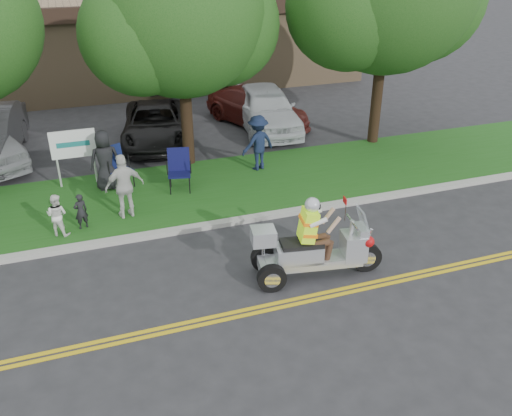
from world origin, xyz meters
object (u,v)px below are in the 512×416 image
object	(u,v)px
lawn_chair_b	(116,164)
parked_car_mid	(155,124)
trike_scooter	(312,250)
lawn_chair_a	(179,167)
spectator_adult_right	(125,186)
parked_car_far_right	(266,108)
parked_car_right	(257,107)

from	to	relation	value
lawn_chair_b	parked_car_mid	world-z (taller)	parked_car_mid
trike_scooter	lawn_chair_a	world-z (taller)	trike_scooter
spectator_adult_right	parked_car_mid	world-z (taller)	spectator_adult_right
lawn_chair_b	parked_car_far_right	xyz separation A→B (m)	(5.83, 3.59, 0.04)
parked_car_mid	parked_car_right	distance (m)	4.05
parked_car_right	lawn_chair_b	bearing A→B (deg)	-166.30
lawn_chair_b	parked_car_right	size ratio (longest dim) A/B	0.26
trike_scooter	lawn_chair_a	xyz separation A→B (m)	(-1.77, 5.12, 0.10)
parked_car_mid	parked_car_far_right	distance (m)	4.12
lawn_chair_a	lawn_chair_b	distance (m)	1.81
parked_car_far_right	parked_car_mid	bearing A→B (deg)	-173.79
lawn_chair_a	parked_car_right	distance (m)	6.43
spectator_adult_right	parked_car_right	xyz separation A→B (m)	(5.69, 6.20, -0.28)
spectator_adult_right	parked_car_far_right	size ratio (longest dim) A/B	0.35
parked_car_right	parked_car_far_right	xyz separation A→B (m)	(0.13, -0.64, 0.14)
trike_scooter	spectator_adult_right	distance (m)	5.18
parked_car_mid	parked_car_right	xyz separation A→B (m)	(3.99, 0.66, 0.02)
trike_scooter	lawn_chair_b	world-z (taller)	trike_scooter
lawn_chair_a	spectator_adult_right	world-z (taller)	spectator_adult_right
parked_car_far_right	trike_scooter	bearing A→B (deg)	-98.33
lawn_chair_b	parked_car_right	distance (m)	7.11
trike_scooter	parked_car_right	bearing A→B (deg)	86.60
lawn_chair_a	parked_car_mid	size ratio (longest dim) A/B	0.25
trike_scooter	parked_car_mid	world-z (taller)	trike_scooter
parked_car_mid	parked_car_right	bearing A→B (deg)	19.99
lawn_chair_a	spectator_adult_right	bearing A→B (deg)	-131.17
parked_car_right	parked_car_far_right	bearing A→B (deg)	-101.89
parked_car_mid	parked_car_far_right	xyz separation A→B (m)	(4.12, 0.02, 0.17)
trike_scooter	parked_car_mid	size ratio (longest dim) A/B	0.62
lawn_chair_b	parked_car_far_right	distance (m)	6.85
lawn_chair_a	parked_car_far_right	world-z (taller)	parked_car_far_right
parked_car_mid	parked_car_right	size ratio (longest dim) A/B	1.01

